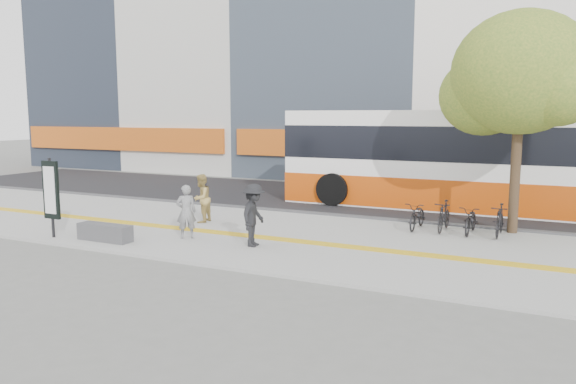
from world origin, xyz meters
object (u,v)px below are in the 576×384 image
at_px(street_tree, 520,76).
at_px(pedestrian_tan, 201,198).
at_px(bench, 105,232).
at_px(signboard, 51,191).
at_px(seated_woman, 186,212).
at_px(bus, 468,163).
at_px(pedestrian_dark, 254,215).

bearing_deg(street_tree, pedestrian_tan, -163.01).
bearing_deg(bench, signboard, -169.19).
bearing_deg(bench, seated_woman, 33.82).
distance_m(street_tree, seated_woman, 10.03).
bearing_deg(pedestrian_tan, street_tree, 102.29).
height_order(bus, pedestrian_dark, bus).
bearing_deg(seated_woman, pedestrian_tan, -103.99).
bearing_deg(pedestrian_dark, pedestrian_tan, 48.34).
bearing_deg(pedestrian_dark, bus, -32.93).
xyz_separation_m(bus, seated_woman, (-6.18, -8.49, -0.91)).
bearing_deg(bus, signboard, -133.76).
xyz_separation_m(signboard, street_tree, (11.38, 6.33, 3.15)).
xyz_separation_m(bench, signboard, (-1.60, -0.31, 1.06)).
relative_size(bench, street_tree, 0.25).
height_order(bench, pedestrian_tan, pedestrian_tan).
bearing_deg(bench, pedestrian_tan, 75.51).
height_order(bench, seated_woman, seated_woman).
relative_size(bench, pedestrian_dark, 0.98).
bearing_deg(pedestrian_tan, signboard, -38.95).
relative_size(bench, pedestrian_tan, 1.05).
height_order(bench, street_tree, street_tree).
bearing_deg(pedestrian_dark, street_tree, -57.95).
xyz_separation_m(bench, seated_woman, (1.80, 1.21, 0.52)).
height_order(bench, bus, bus).
xyz_separation_m(bus, pedestrian_tan, (-7.13, -6.41, -0.89)).
bearing_deg(signboard, seated_woman, 23.97).
xyz_separation_m(signboard, pedestrian_dark, (5.52, 1.51, -0.48)).
relative_size(signboard, bus, 0.17).
height_order(bench, pedestrian_dark, pedestrian_dark).
relative_size(bench, seated_woman, 1.08).
bearing_deg(pedestrian_tan, bus, 127.25).
relative_size(street_tree, pedestrian_tan, 4.14).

